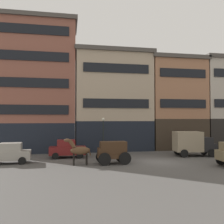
{
  "coord_description": "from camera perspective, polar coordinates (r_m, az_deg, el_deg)",
  "views": [
    {
      "loc": [
        -8.11,
        -21.43,
        3.94
      ],
      "look_at": [
        -3.9,
        1.97,
        4.67
      ],
      "focal_mm": 38.71,
      "sensor_mm": 36.0,
      "label": 1
    }
  ],
  "objects": [
    {
      "name": "sedan_light",
      "position": [
        25.53,
        -10.51,
        -8.55
      ],
      "size": [
        3.73,
        1.92,
        1.83
      ],
      "color": "maroon",
      "rests_on": "ground_plane"
    },
    {
      "name": "building_center_right",
      "position": [
        34.48,
        14.49,
        2.07
      ],
      "size": [
        7.9,
        5.82,
        12.33
      ],
      "color": "#33281E",
      "rests_on": "ground_plane"
    },
    {
      "name": "sedan_dark",
      "position": [
        23.75,
        -23.08,
        -8.95
      ],
      "size": [
        3.81,
        2.09,
        1.83
      ],
      "color": "gray",
      "rests_on": "ground_plane"
    },
    {
      "name": "building_far_left",
      "position": [
        31.78,
        -17.22,
        6.05
      ],
      "size": [
        9.76,
        5.82,
        16.35
      ],
      "color": "black",
      "rests_on": "ground_plane"
    },
    {
      "name": "draft_horse",
      "position": [
        21.31,
        -7.78,
        -8.95
      ],
      "size": [
        2.35,
        0.65,
        2.3
      ],
      "color": "#513823",
      "rests_on": "ground_plane"
    },
    {
      "name": "ground_plane",
      "position": [
        23.25,
        10.6,
        -11.5
      ],
      "size": [
        120.0,
        120.0,
        0.0
      ],
      "primitive_type": "plane",
      "color": "#4C4947"
    },
    {
      "name": "delivery_truck_far",
      "position": [
        27.59,
        18.57,
        -6.91
      ],
      "size": [
        4.49,
        2.49,
        2.62
      ],
      "color": "black",
      "rests_on": "ground_plane"
    },
    {
      "name": "building_far_right",
      "position": [
        38.0,
        24.27,
        2.04
      ],
      "size": [
        7.01,
        5.82,
        12.61
      ],
      "color": "black",
      "rests_on": "ground_plane"
    },
    {
      "name": "streetlamp_curbside",
      "position": [
        27.4,
        -2.09,
        -4.42
      ],
      "size": [
        0.32,
        0.32,
        4.12
      ],
      "color": "black",
      "rests_on": "ground_plane"
    },
    {
      "name": "cargo_wagon",
      "position": [
        21.66,
        0.14,
        -9.18
      ],
      "size": [
        2.95,
        1.59,
        1.98
      ],
      "color": "#3D2819",
      "rests_on": "ground_plane"
    },
    {
      "name": "building_center_left",
      "position": [
        31.87,
        0.16,
        2.75
      ],
      "size": [
        10.14,
        5.82,
        12.82
      ],
      "color": "black",
      "rests_on": "ground_plane"
    }
  ]
}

